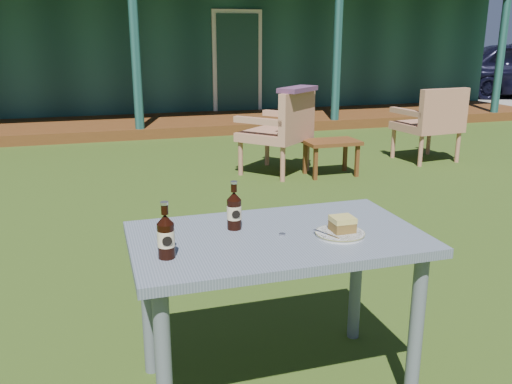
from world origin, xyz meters
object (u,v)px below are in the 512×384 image
object	(u,v)px
cola_bottle_near	(234,210)
armchair_left	(282,128)
cake_slice	(342,224)
armchair_right	(432,120)
cafe_table	(277,257)
cola_bottle_far	(166,236)
plate	(340,234)
side_table	(331,145)

from	to	relation	value
cola_bottle_near	armchair_left	size ratio (longest dim) A/B	0.22
cake_slice	armchair_right	world-z (taller)	armchair_right
cafe_table	armchair_right	size ratio (longest dim) A/B	1.30
cake_slice	cola_bottle_near	distance (m)	0.45
cola_bottle_near	armchair_left	xyz separation A→B (m)	(1.49, 3.57, -0.27)
cola_bottle_near	cake_slice	bearing A→B (deg)	-25.36
cola_bottle_far	cake_slice	bearing A→B (deg)	2.90
cola_bottle_near	armchair_left	bearing A→B (deg)	67.41
armchair_left	plate	bearing A→B (deg)	-106.12
cola_bottle_near	armchair_right	world-z (taller)	cola_bottle_near
cake_slice	cola_bottle_far	bearing A→B (deg)	-177.10
side_table	cake_slice	bearing A→B (deg)	-114.13
armchair_left	armchair_right	bearing A→B (deg)	1.93
plate	cake_slice	bearing A→B (deg)	38.78
cola_bottle_far	armchair_right	bearing A→B (deg)	45.55
cake_slice	cola_bottle_far	xyz separation A→B (m)	(-0.73, -0.04, 0.04)
cake_slice	armchair_left	bearing A→B (deg)	74.04
plate	cola_bottle_near	bearing A→B (deg)	152.42
side_table	armchair_right	bearing A→B (deg)	11.13
side_table	plate	bearing A→B (deg)	-114.25
plate	cola_bottle_far	size ratio (longest dim) A/B	0.95
cola_bottle_far	cafe_table	bearing A→B (deg)	13.65
armchair_left	side_table	bearing A→B (deg)	-23.82
cake_slice	armchair_right	xyz separation A→B (m)	(3.07, 3.83, -0.25)
cake_slice	cola_bottle_near	world-z (taller)	cola_bottle_near
side_table	cafe_table	bearing A→B (deg)	-118.02
cafe_table	armchair_left	size ratio (longest dim) A/B	1.26
cola_bottle_near	side_table	xyz separation A→B (m)	(2.00, 3.35, -0.46)
side_table	armchair_left	bearing A→B (deg)	156.18
cafe_table	cake_slice	distance (m)	0.31
cake_slice	plate	bearing A→B (deg)	-141.22
cola_bottle_far	armchair_left	distance (m)	4.22
cola_bottle_far	plate	bearing A→B (deg)	2.01
cola_bottle_near	cola_bottle_far	xyz separation A→B (m)	(-0.32, -0.23, 0.00)
armchair_right	cola_bottle_far	bearing A→B (deg)	-134.45
cola_bottle_near	armchair_right	distance (m)	5.04
cola_bottle_far	armchair_left	xyz separation A→B (m)	(1.81, 3.80, -0.28)
cafe_table	side_table	distance (m)	3.94
plate	cola_bottle_near	size ratio (longest dim) A/B	0.98
armchair_right	side_table	bearing A→B (deg)	-168.87
armchair_right	armchair_left	bearing A→B (deg)	-178.07
plate	cola_bottle_near	xyz separation A→B (m)	(-0.39, 0.21, 0.08)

